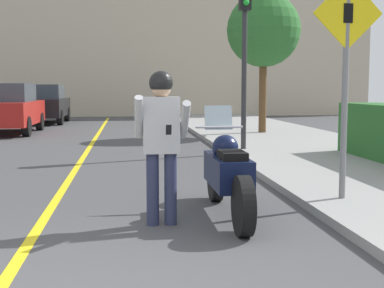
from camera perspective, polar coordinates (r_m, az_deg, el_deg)
road_center_line at (r=9.82m, az=-12.60°, el=-3.10°), size 0.12×36.00×0.01m
building_backdrop at (r=29.80m, az=-7.75°, el=11.55°), size 28.00×1.20×8.89m
motorcycle at (r=6.40m, az=3.80°, el=-3.21°), size 0.62×2.40×1.30m
person_biker at (r=5.91m, az=-3.29°, el=1.35°), size 0.59×0.47×1.72m
crossing_sign at (r=7.09m, az=16.09°, el=7.91°), size 0.91×0.08×2.80m
traffic_light at (r=12.57m, az=5.65°, el=11.95°), size 0.26×0.30×3.94m
street_tree at (r=17.41m, az=7.64°, el=11.90°), size 2.33×2.33×4.42m
parked_car_red at (r=19.04m, az=-19.07°, el=3.63°), size 1.88×4.20×1.68m
parked_car_black at (r=24.15m, az=-15.52°, el=4.17°), size 1.88×4.20×1.68m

